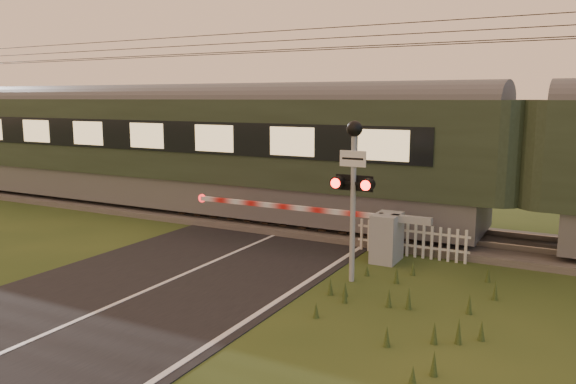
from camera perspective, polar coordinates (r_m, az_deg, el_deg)
The scene contains 8 objects.
ground at distance 12.88m, azimuth -12.25°, elevation -9.00°, with size 160.00×160.00×0.00m, color #273B16.
road at distance 12.69m, azimuth -12.88°, elevation -9.25°, with size 6.00×140.00×0.03m.
track_bed at distance 18.10m, azimuth 1.16°, elevation -3.17°, with size 140.00×3.40×0.39m.
overhead_wires at distance 17.74m, azimuth 1.22°, elevation 14.97°, with size 120.00×0.62×0.62m.
train at distance 15.89m, azimuth 23.00°, elevation 2.76°, with size 45.00×3.10×4.20m.
boom_gate at distance 14.32m, azimuth 8.93°, elevation -4.18°, with size 6.90×0.94×1.24m.
crossing_signal at distance 12.23m, azimuth 6.67°, elevation 1.99°, with size 0.91×0.36×3.57m.
picket_fence at distance 14.80m, azimuth 12.43°, elevation -4.82°, with size 2.93×0.07×0.86m.
Camera 1 is at (8.00, -9.24, 4.05)m, focal length 35.00 mm.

